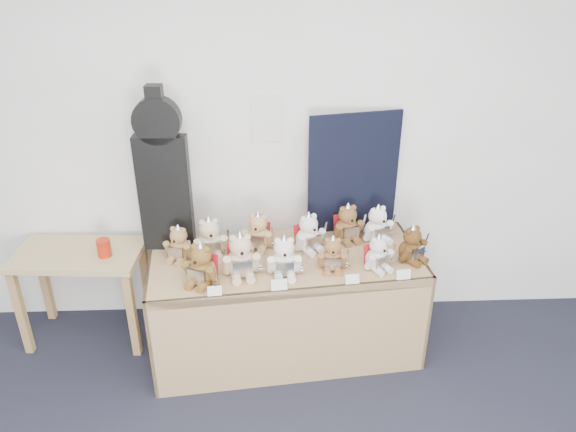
{
  "coord_description": "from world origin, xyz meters",
  "views": [
    {
      "loc": [
        0.05,
        -0.94,
        2.55
      ],
      "look_at": [
        0.17,
        1.93,
        1.05
      ],
      "focal_mm": 35.0,
      "sensor_mm": 36.0,
      "label": 1
    }
  ],
  "objects_px": {
    "teddy_front_far_left": "(201,266)",
    "teddy_front_far_right": "(378,254)",
    "guitar_case": "(163,173)",
    "teddy_front_end": "(412,245)",
    "teddy_back_centre_left": "(258,233)",
    "teddy_back_right": "(348,224)",
    "side_table": "(80,268)",
    "red_cup": "(104,248)",
    "teddy_front_left": "(241,257)",
    "teddy_front_right": "(332,255)",
    "teddy_back_left": "(210,239)",
    "teddy_back_centre_right": "(309,234)",
    "teddy_back_end": "(378,225)",
    "teddy_front_centre": "(284,258)",
    "teddy_back_far_left": "(179,245)",
    "display_table": "(287,285)"
  },
  "relations": [
    {
      "from": "side_table",
      "to": "teddy_front_left",
      "type": "height_order",
      "value": "teddy_front_left"
    },
    {
      "from": "teddy_front_end",
      "to": "teddy_back_centre_left",
      "type": "relative_size",
      "value": 0.96
    },
    {
      "from": "teddy_back_centre_right",
      "to": "teddy_back_end",
      "type": "bearing_deg",
      "value": -17.39
    },
    {
      "from": "side_table",
      "to": "guitar_case",
      "type": "xyz_separation_m",
      "value": [
        0.61,
        -0.01,
        0.67
      ]
    },
    {
      "from": "teddy_front_far_left",
      "to": "teddy_back_right",
      "type": "distance_m",
      "value": 1.02
    },
    {
      "from": "teddy_back_centre_left",
      "to": "teddy_back_right",
      "type": "height_order",
      "value": "teddy_back_right"
    },
    {
      "from": "teddy_back_far_left",
      "to": "guitar_case",
      "type": "bearing_deg",
      "value": 136.15
    },
    {
      "from": "teddy_front_right",
      "to": "teddy_back_far_left",
      "type": "distance_m",
      "value": 0.94
    },
    {
      "from": "teddy_back_left",
      "to": "teddy_front_far_left",
      "type": "bearing_deg",
      "value": -108.33
    },
    {
      "from": "red_cup",
      "to": "teddy_front_far_right",
      "type": "relative_size",
      "value": 0.47
    },
    {
      "from": "teddy_front_far_right",
      "to": "teddy_back_end",
      "type": "xyz_separation_m",
      "value": [
        0.06,
        0.34,
        0.01
      ]
    },
    {
      "from": "teddy_front_left",
      "to": "teddy_back_far_left",
      "type": "bearing_deg",
      "value": 144.09
    },
    {
      "from": "teddy_back_left",
      "to": "teddy_back_end",
      "type": "distance_m",
      "value": 1.08
    },
    {
      "from": "side_table",
      "to": "teddy_back_end",
      "type": "bearing_deg",
      "value": 4.63
    },
    {
      "from": "teddy_front_end",
      "to": "teddy_back_left",
      "type": "bearing_deg",
      "value": 139.08
    },
    {
      "from": "guitar_case",
      "to": "teddy_front_far_right",
      "type": "bearing_deg",
      "value": -12.06
    },
    {
      "from": "teddy_front_far_left",
      "to": "teddy_front_end",
      "type": "distance_m",
      "value": 1.28
    },
    {
      "from": "guitar_case",
      "to": "teddy_back_right",
      "type": "distance_m",
      "value": 1.22
    },
    {
      "from": "display_table",
      "to": "red_cup",
      "type": "xyz_separation_m",
      "value": [
        -1.16,
        0.2,
        0.18
      ]
    },
    {
      "from": "guitar_case",
      "to": "red_cup",
      "type": "bearing_deg",
      "value": -171.31
    },
    {
      "from": "red_cup",
      "to": "teddy_front_left",
      "type": "xyz_separation_m",
      "value": [
        0.88,
        -0.3,
        0.1
      ]
    },
    {
      "from": "side_table",
      "to": "teddy_back_far_left",
      "type": "bearing_deg",
      "value": -9.15
    },
    {
      "from": "guitar_case",
      "to": "teddy_front_end",
      "type": "height_order",
      "value": "guitar_case"
    },
    {
      "from": "teddy_front_right",
      "to": "teddy_back_left",
      "type": "xyz_separation_m",
      "value": [
        -0.74,
        0.18,
        0.02
      ]
    },
    {
      "from": "red_cup",
      "to": "teddy_front_far_right",
      "type": "distance_m",
      "value": 1.72
    },
    {
      "from": "teddy_front_far_right",
      "to": "teddy_back_right",
      "type": "height_order",
      "value": "teddy_back_right"
    },
    {
      "from": "display_table",
      "to": "teddy_back_right",
      "type": "relative_size",
      "value": 6.27
    },
    {
      "from": "teddy_front_right",
      "to": "teddy_back_end",
      "type": "relative_size",
      "value": 0.88
    },
    {
      "from": "guitar_case",
      "to": "teddy_back_right",
      "type": "bearing_deg",
      "value": 3.76
    },
    {
      "from": "teddy_back_end",
      "to": "teddy_back_centre_right",
      "type": "bearing_deg",
      "value": 164.92
    },
    {
      "from": "teddy_front_right",
      "to": "teddy_back_right",
      "type": "xyz_separation_m",
      "value": [
        0.14,
        0.35,
        0.02
      ]
    },
    {
      "from": "teddy_front_far_right",
      "to": "teddy_back_right",
      "type": "bearing_deg",
      "value": 84.33
    },
    {
      "from": "teddy_front_far_left",
      "to": "teddy_front_far_right",
      "type": "bearing_deg",
      "value": 30.58
    },
    {
      "from": "teddy_back_centre_left",
      "to": "guitar_case",
      "type": "bearing_deg",
      "value": -170.86
    },
    {
      "from": "teddy_back_left",
      "to": "teddy_back_centre_left",
      "type": "relative_size",
      "value": 1.08
    },
    {
      "from": "teddy_front_centre",
      "to": "teddy_front_far_right",
      "type": "bearing_deg",
      "value": 3.06
    },
    {
      "from": "teddy_front_far_right",
      "to": "teddy_back_left",
      "type": "xyz_separation_m",
      "value": [
        -1.01,
        0.19,
        0.02
      ]
    },
    {
      "from": "display_table",
      "to": "teddy_front_right",
      "type": "height_order",
      "value": "teddy_front_right"
    },
    {
      "from": "red_cup",
      "to": "guitar_case",
      "type": "bearing_deg",
      "value": 6.87
    },
    {
      "from": "guitar_case",
      "to": "red_cup",
      "type": "xyz_separation_m",
      "value": [
        -0.41,
        -0.05,
        -0.49
      ]
    },
    {
      "from": "teddy_front_left",
      "to": "teddy_back_end",
      "type": "height_order",
      "value": "teddy_front_left"
    },
    {
      "from": "teddy_front_right",
      "to": "teddy_front_end",
      "type": "height_order",
      "value": "teddy_front_end"
    },
    {
      "from": "teddy_front_centre",
      "to": "teddy_back_right",
      "type": "xyz_separation_m",
      "value": [
        0.43,
        0.4,
        -0.0
      ]
    },
    {
      "from": "teddy_front_right",
      "to": "teddy_back_centre_right",
      "type": "relative_size",
      "value": 0.87
    },
    {
      "from": "teddy_back_centre_right",
      "to": "teddy_front_far_right",
      "type": "bearing_deg",
      "value": -60.7
    },
    {
      "from": "teddy_back_centre_left",
      "to": "teddy_back_end",
      "type": "height_order",
      "value": "teddy_back_end"
    },
    {
      "from": "guitar_case",
      "to": "teddy_back_right",
      "type": "height_order",
      "value": "guitar_case"
    },
    {
      "from": "teddy_back_end",
      "to": "red_cup",
      "type": "bearing_deg",
      "value": 155.36
    },
    {
      "from": "teddy_front_centre",
      "to": "display_table",
      "type": "bearing_deg",
      "value": 77.68
    },
    {
      "from": "guitar_case",
      "to": "teddy_front_centre",
      "type": "bearing_deg",
      "value": -24.9
    }
  ]
}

